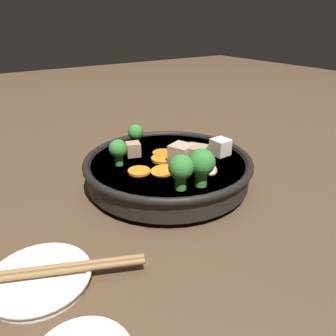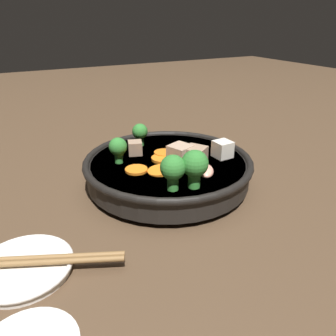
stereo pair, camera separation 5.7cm
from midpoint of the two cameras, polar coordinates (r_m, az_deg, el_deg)
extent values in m
plane|color=#4C3826|center=(0.59, 2.80, -2.91)|extent=(3.00, 3.00, 0.00)
cylinder|color=black|center=(0.58, 2.81, -2.48)|extent=(0.15, 0.15, 0.01)
cylinder|color=black|center=(0.57, 2.85, -0.40)|extent=(0.28, 0.28, 0.04)
torus|color=black|center=(0.57, 2.89, 1.28)|extent=(0.29, 0.29, 0.01)
cylinder|color=brown|center=(0.57, 2.87, 0.35)|extent=(0.26, 0.26, 0.02)
cylinder|color=orange|center=(0.57, 1.83, 1.59)|extent=(0.04, 0.04, 0.01)
cylinder|color=orange|center=(0.53, -2.46, -0.38)|extent=(0.04, 0.04, 0.00)
cylinder|color=orange|center=(0.59, 2.23, 2.49)|extent=(0.05, 0.05, 0.01)
cylinder|color=orange|center=(0.57, 5.37, 1.84)|extent=(0.05, 0.05, 0.01)
cylinder|color=orange|center=(0.52, 1.58, -0.53)|extent=(0.04, 0.04, 0.01)
cylinder|color=orange|center=(0.60, 6.90, 2.75)|extent=(0.05, 0.05, 0.01)
cylinder|color=green|center=(0.55, -5.69, 1.76)|extent=(0.01, 0.01, 0.02)
sphere|color=#2D752D|center=(0.55, -5.77, 3.67)|extent=(0.03, 0.03, 0.03)
cylinder|color=green|center=(0.63, -2.26, 4.68)|extent=(0.01, 0.01, 0.02)
sphere|color=#2D752D|center=(0.62, -2.29, 6.35)|extent=(0.03, 0.03, 0.03)
cylinder|color=green|center=(0.47, 4.34, -2.63)|extent=(0.02, 0.02, 0.02)
sphere|color=#2D752D|center=(0.46, 4.43, 0.01)|extent=(0.04, 0.04, 0.04)
cylinder|color=green|center=(0.48, 8.01, -2.11)|extent=(0.02, 0.02, 0.02)
sphere|color=#2D752D|center=(0.47, 8.19, 0.70)|extent=(0.04, 0.04, 0.04)
cube|color=tan|center=(0.54, 5.15, 2.21)|extent=(0.04, 0.04, 0.03)
cube|color=silver|center=(0.59, 12.26, 3.17)|extent=(0.03, 0.03, 0.03)
cube|color=#9E7F66|center=(0.54, 7.75, 1.90)|extent=(0.05, 0.05, 0.03)
cube|color=#9E7F66|center=(0.59, -2.98, 3.47)|extent=(0.03, 0.03, 0.02)
ellipsoid|color=#EA9E84|center=(0.52, 9.75, -0.57)|extent=(0.05, 0.04, 0.02)
cylinder|color=white|center=(0.42, -20.25, -16.28)|extent=(0.11, 0.11, 0.01)
torus|color=white|center=(0.42, -20.35, -15.76)|extent=(0.12, 0.12, 0.01)
cylinder|color=olive|center=(0.42, -20.35, -14.73)|extent=(0.10, 0.22, 0.01)
cylinder|color=olive|center=(0.41, -20.63, -15.43)|extent=(0.10, 0.22, 0.01)
camera|label=1|loc=(0.03, -87.14, 1.34)|focal=35.00mm
camera|label=2|loc=(0.03, 92.86, -1.34)|focal=35.00mm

